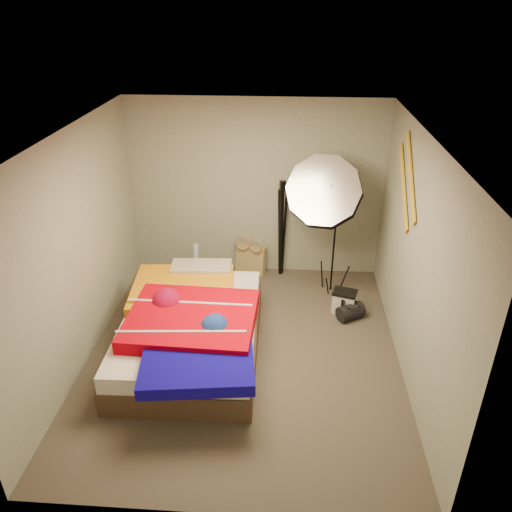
# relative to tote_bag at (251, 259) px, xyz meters

# --- Properties ---
(floor) EXTENTS (4.00, 4.00, 0.00)m
(floor) POSITION_rel_tote_bag_xyz_m (0.06, -1.88, -0.22)
(floor) COLOR brown
(floor) RESTS_ON ground
(ceiling) EXTENTS (4.00, 4.00, 0.00)m
(ceiling) POSITION_rel_tote_bag_xyz_m (0.06, -1.88, 2.28)
(ceiling) COLOR silver
(ceiling) RESTS_ON wall_back
(wall_back) EXTENTS (3.50, 0.00, 3.50)m
(wall_back) POSITION_rel_tote_bag_xyz_m (0.06, 0.12, 1.03)
(wall_back) COLOR #98A08F
(wall_back) RESTS_ON floor
(wall_front) EXTENTS (3.50, 0.00, 3.50)m
(wall_front) POSITION_rel_tote_bag_xyz_m (0.06, -3.88, 1.03)
(wall_front) COLOR #98A08F
(wall_front) RESTS_ON floor
(wall_left) EXTENTS (0.00, 4.00, 4.00)m
(wall_left) POSITION_rel_tote_bag_xyz_m (-1.69, -1.88, 1.03)
(wall_left) COLOR #98A08F
(wall_left) RESTS_ON floor
(wall_right) EXTENTS (0.00, 4.00, 4.00)m
(wall_right) POSITION_rel_tote_bag_xyz_m (1.81, -1.88, 1.03)
(wall_right) COLOR #98A08F
(wall_right) RESTS_ON floor
(tote_bag) EXTENTS (0.47, 0.32, 0.45)m
(tote_bag) POSITION_rel_tote_bag_xyz_m (0.00, 0.00, 0.00)
(tote_bag) COLOR tan
(tote_bag) RESTS_ON floor
(wrapping_roll) EXTENTS (0.10, 0.18, 0.62)m
(wrapping_roll) POSITION_rel_tote_bag_xyz_m (-0.74, -0.41, 0.09)
(wrapping_roll) COLOR #5794DB
(wrapping_roll) RESTS_ON floor
(camera_case) EXTENTS (0.32, 0.27, 0.28)m
(camera_case) POSITION_rel_tote_bag_xyz_m (1.27, -0.95, -0.08)
(camera_case) COLOR silver
(camera_case) RESTS_ON floor
(duffel_bag) EXTENTS (0.39, 0.34, 0.20)m
(duffel_bag) POSITION_rel_tote_bag_xyz_m (1.34, -1.10, -0.12)
(duffel_bag) COLOR black
(duffel_bag) RESTS_ON floor
(wall_stripe_upper) EXTENTS (0.02, 0.91, 0.78)m
(wall_stripe_upper) POSITION_rel_tote_bag_xyz_m (1.79, -1.28, 1.73)
(wall_stripe_upper) COLOR gold
(wall_stripe_upper) RESTS_ON wall_right
(wall_stripe_lower) EXTENTS (0.02, 0.91, 0.78)m
(wall_stripe_lower) POSITION_rel_tote_bag_xyz_m (1.79, -1.03, 1.53)
(wall_stripe_lower) COLOR gold
(wall_stripe_lower) RESTS_ON wall_right
(bed) EXTENTS (1.62, 2.39, 0.63)m
(bed) POSITION_rel_tote_bag_xyz_m (-0.53, -1.88, 0.10)
(bed) COLOR #4F3829
(bed) RESTS_ON floor
(photo_umbrella) EXTENTS (1.25, 0.98, 2.03)m
(photo_umbrella) POSITION_rel_tote_bag_xyz_m (0.96, -0.50, 1.24)
(photo_umbrella) COLOR black
(photo_umbrella) RESTS_ON floor
(camera_tripod) EXTENTS (0.10, 0.10, 1.42)m
(camera_tripod) POSITION_rel_tote_bag_xyz_m (0.44, -0.01, 0.60)
(camera_tripod) COLOR black
(camera_tripod) RESTS_ON floor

